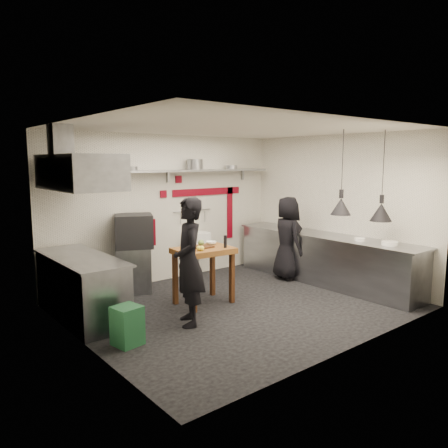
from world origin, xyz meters
TOP-DOWN VIEW (x-y plane):
  - floor at (0.00, 0.00)m, footprint 5.00×5.00m
  - ceiling at (0.00, 0.00)m, footprint 5.00×5.00m
  - wall_back at (0.00, 2.10)m, footprint 5.00×0.04m
  - wall_front at (0.00, -2.10)m, footprint 5.00×0.04m
  - wall_left at (-2.50, 0.00)m, footprint 0.04×4.20m
  - wall_right at (2.50, 0.00)m, footprint 0.04×4.20m
  - red_band_horiz at (0.95, 2.08)m, footprint 1.70×0.02m
  - red_band_vert at (1.55, 2.08)m, footprint 0.14×0.02m
  - red_tile_a at (0.25, 2.08)m, footprint 0.14×0.02m
  - red_tile_b at (-0.10, 2.08)m, footprint 0.14×0.02m
  - back_shelf at (0.00, 1.92)m, footprint 4.60×0.34m
  - shelf_bracket_left at (-1.90, 2.07)m, footprint 0.04×0.06m
  - shelf_bracket_mid at (0.00, 2.07)m, footprint 0.04×0.06m
  - shelf_bracket_right at (1.90, 2.07)m, footprint 0.04×0.06m
  - pan_far_left at (-1.51, 1.92)m, footprint 0.31×0.31m
  - pan_mid_left at (-0.86, 1.92)m, footprint 0.27×0.27m
  - stock_pot at (0.53, 1.92)m, footprint 0.35×0.35m
  - pan_right at (1.46, 1.92)m, footprint 0.24×0.24m
  - oven_stand at (-0.94, 1.77)m, footprint 0.77×0.75m
  - combi_oven at (-0.91, 1.77)m, footprint 0.83×0.81m
  - oven_door at (-0.89, 1.51)m, footprint 0.44×0.23m
  - oven_glass at (-0.94, 1.49)m, footprint 0.31×0.15m
  - hand_sink at (0.55, 1.92)m, footprint 0.46×0.34m
  - sink_tap at (0.55, 1.92)m, footprint 0.03×0.03m
  - sink_drain at (0.55, 1.88)m, footprint 0.06×0.06m
  - utensil_rail at (0.55, 2.06)m, footprint 0.90×0.02m
  - counter_right at (2.15, 0.00)m, footprint 0.70×3.80m
  - counter_right_top at (2.15, 0.00)m, footprint 0.76×3.90m
  - plate_stack at (2.12, -1.34)m, footprint 0.33×0.33m
  - small_bowl_right at (2.10, -0.79)m, footprint 0.19×0.19m
  - counter_left at (-2.15, 1.05)m, footprint 0.70×1.90m
  - counter_left_top at (-2.15, 1.05)m, footprint 0.76×2.00m
  - extractor_hood at (-2.10, 1.05)m, footprint 0.78×1.60m
  - hood_duct at (-2.35, 1.05)m, footprint 0.28×0.28m
  - green_bin at (-2.08, -0.24)m, footprint 0.37×0.37m
  - prep_table at (-0.36, 0.46)m, footprint 0.98×0.72m
  - cutting_board at (-0.36, 0.47)m, footprint 0.32×0.23m
  - pepper_mill at (-0.07, 0.25)m, footprint 0.06×0.06m
  - lemon_a at (-0.55, 0.33)m, footprint 0.08×0.08m
  - lemon_b at (-0.51, 0.30)m, footprint 0.09×0.09m
  - veg_ball at (-0.28, 0.63)m, footprint 0.13×0.13m
  - steel_tray at (-0.61, 0.55)m, footprint 0.19×0.15m
  - bowl at (-0.09, 0.61)m, footprint 0.21×0.21m
  - heat_lamp_near at (1.45, -0.84)m, footprint 0.35×0.35m
  - heat_lamp_far at (2.07, -1.18)m, footprint 0.42×0.42m
  - chef_left at (-1.06, -0.14)m, footprint 0.67×0.78m
  - chef_right at (1.82, 0.65)m, footprint 0.73×0.91m

SIDE VIEW (x-z plane):
  - floor at x=0.00m, z-range 0.00..0.00m
  - green_bin at x=-2.08m, z-range 0.00..0.50m
  - sink_drain at x=0.55m, z-range 0.01..0.67m
  - oven_stand at x=-0.94m, z-range 0.00..0.80m
  - counter_right at x=2.15m, z-range 0.00..0.90m
  - counter_left at x=-2.15m, z-range 0.00..0.90m
  - prep_table at x=-0.36m, z-range 0.00..0.92m
  - hand_sink at x=0.55m, z-range 0.67..0.89m
  - chef_right at x=1.82m, z-range 0.00..1.62m
  - chef_left at x=-1.06m, z-range 0.00..1.81m
  - counter_right_top at x=2.15m, z-range 0.90..0.93m
  - counter_left_top at x=-2.15m, z-range 0.90..0.93m
  - cutting_board at x=-0.36m, z-range 0.92..0.94m
  - steel_tray at x=-0.61m, z-range 0.92..0.95m
  - bowl at x=-0.09m, z-range 0.92..0.98m
  - small_bowl_right at x=2.10m, z-range 0.93..0.98m
  - lemon_b at x=-0.51m, z-range 0.92..1.00m
  - sink_tap at x=0.55m, z-range 0.89..1.03m
  - lemon_a at x=-0.55m, z-range 0.92..1.00m
  - plate_stack at x=2.12m, z-range 0.93..1.00m
  - veg_ball at x=-0.28m, z-range 0.92..1.02m
  - pepper_mill at x=-0.07m, z-range 0.92..1.12m
  - combi_oven at x=-0.91m, z-range 0.80..1.38m
  - oven_door at x=-0.89m, z-range 0.86..1.32m
  - oven_glass at x=-0.94m, z-range 0.92..1.26m
  - red_band_vert at x=1.55m, z-range 0.65..1.75m
  - utensil_rail at x=0.55m, z-range 1.31..1.33m
  - wall_back at x=0.00m, z-range 0.00..2.80m
  - wall_front at x=0.00m, z-range 0.00..2.80m
  - wall_left at x=-2.50m, z-range 0.00..2.80m
  - wall_right at x=2.50m, z-range 0.00..2.80m
  - red_band_horiz at x=0.95m, z-range 1.61..1.75m
  - red_tile_b at x=-0.10m, z-range 1.61..1.75m
  - red_tile_a at x=0.25m, z-range 1.88..2.02m
  - shelf_bracket_left at x=-1.90m, z-range 1.90..2.14m
  - shelf_bracket_mid at x=0.00m, z-range 1.90..2.14m
  - shelf_bracket_right at x=1.90m, z-range 1.90..2.14m
  - heat_lamp_far at x=2.07m, z-range 1.32..2.80m
  - heat_lamp_near at x=1.45m, z-range 1.44..2.80m
  - back_shelf at x=0.00m, z-range 2.10..2.14m
  - extractor_hood at x=-2.10m, z-range 1.90..2.40m
  - pan_mid_left at x=-0.86m, z-range 2.14..2.21m
  - pan_right at x=1.46m, z-range 2.14..2.22m
  - pan_far_left at x=-1.51m, z-range 2.14..2.23m
  - stock_pot at x=0.53m, z-range 2.14..2.34m
  - hood_duct at x=-2.35m, z-range 2.30..2.80m
  - ceiling at x=0.00m, z-range 2.80..2.80m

